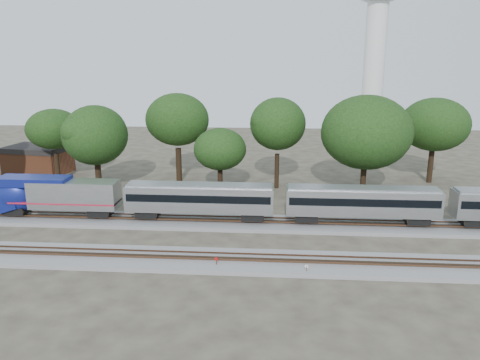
% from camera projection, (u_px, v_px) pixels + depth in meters
% --- Properties ---
extents(ground, '(160.00, 160.00, 0.00)m').
position_uv_depth(ground, '(201.00, 245.00, 45.57)').
color(ground, '#383328').
rests_on(ground, ground).
extents(track_far, '(160.00, 5.00, 0.73)m').
position_uv_depth(track_far, '(209.00, 222.00, 51.30)').
color(track_far, slate).
rests_on(track_far, ground).
extents(track_near, '(160.00, 5.00, 0.73)m').
position_uv_depth(track_near, '(194.00, 260.00, 41.65)').
color(track_near, slate).
rests_on(track_near, ground).
extents(train, '(83.54, 2.87, 4.23)m').
position_uv_depth(train, '(363.00, 201.00, 49.40)').
color(train, silver).
rests_on(train, ground).
extents(switch_stand_red, '(0.32, 0.16, 1.07)m').
position_uv_depth(switch_stand_red, '(216.00, 261.00, 40.21)').
color(switch_stand_red, '#512D19').
rests_on(switch_stand_red, ground).
extents(switch_stand_white, '(0.31, 0.11, 0.97)m').
position_uv_depth(switch_stand_white, '(306.00, 269.00, 38.97)').
color(switch_stand_white, '#512D19').
rests_on(switch_stand_white, ground).
extents(switch_lever, '(0.55, 0.39, 0.30)m').
position_uv_depth(switch_lever, '(265.00, 270.00, 39.81)').
color(switch_lever, '#512D19').
rests_on(switch_lever, ground).
extents(brick_building, '(10.00, 7.75, 4.38)m').
position_uv_depth(brick_building, '(38.00, 160.00, 73.48)').
color(brick_building, brown).
rests_on(brick_building, ground).
extents(tree_1, '(7.88, 7.88, 11.11)m').
position_uv_depth(tree_1, '(54.00, 129.00, 67.47)').
color(tree_1, black).
rests_on(tree_1, ground).
extents(tree_2, '(7.89, 7.89, 11.13)m').
position_uv_depth(tree_2, '(95.00, 135.00, 61.96)').
color(tree_2, black).
rests_on(tree_2, ground).
extents(tree_3, '(9.24, 9.24, 13.03)m').
position_uv_depth(tree_3, '(177.00, 120.00, 67.26)').
color(tree_3, black).
rests_on(tree_3, ground).
extents(tree_4, '(6.28, 6.28, 8.86)m').
position_uv_depth(tree_4, '(220.00, 149.00, 60.86)').
color(tree_4, black).
rests_on(tree_4, ground).
extents(tree_5, '(9.17, 9.17, 12.92)m').
position_uv_depth(tree_5, '(278.00, 124.00, 63.41)').
color(tree_5, black).
rests_on(tree_5, ground).
extents(tree_6, '(8.71, 8.71, 12.28)m').
position_uv_depth(tree_6, '(366.00, 132.00, 59.11)').
color(tree_6, black).
rests_on(tree_6, ground).
extents(tree_7, '(8.64, 8.64, 12.18)m').
position_uv_depth(tree_7, '(435.00, 125.00, 66.57)').
color(tree_7, black).
rests_on(tree_7, ground).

